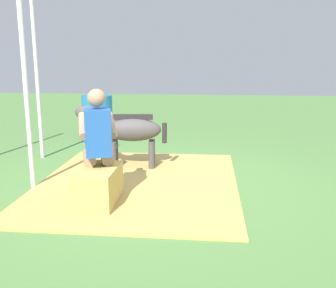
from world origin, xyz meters
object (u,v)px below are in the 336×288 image
hay_bale (99,186)px  person_seated (98,140)px  tent_pole_right (37,79)px  water_barrel (98,119)px  pony_standing (127,130)px  tent_pole_left (26,87)px

hay_bale → person_seated: (0.16, 0.04, 0.50)m
hay_bale → tent_pole_right: bearing=37.4°
water_barrel → tent_pole_right: bearing=155.8°
hay_bale → pony_standing: pony_standing is taller
person_seated → tent_pole_left: tent_pole_left is taller
pony_standing → tent_pole_right: tent_pole_right is taller
pony_standing → tent_pole_right: bearing=72.5°
water_barrel → hay_bale: bearing=-164.3°
hay_bale → water_barrel: water_barrel is taller
hay_bale → person_seated: person_seated is taller
pony_standing → tent_pole_left: bearing=134.0°
pony_standing → water_barrel: bearing=27.8°
tent_pole_left → tent_pole_right: (1.48, 0.50, 0.00)m
hay_bale → tent_pole_left: 1.55m
hay_bale → tent_pole_left: (0.50, 1.01, 1.07)m
hay_bale → tent_pole_right: 2.71m
water_barrel → tent_pole_left: (-2.79, 0.09, 0.83)m
pony_standing → water_barrel: size_ratio=1.49×
hay_bale → tent_pole_left: tent_pole_left is taller
pony_standing → water_barrel: (1.79, 0.95, -0.13)m
hay_bale → tent_pole_right: size_ratio=0.28×
person_seated → pony_standing: (1.34, -0.06, -0.13)m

